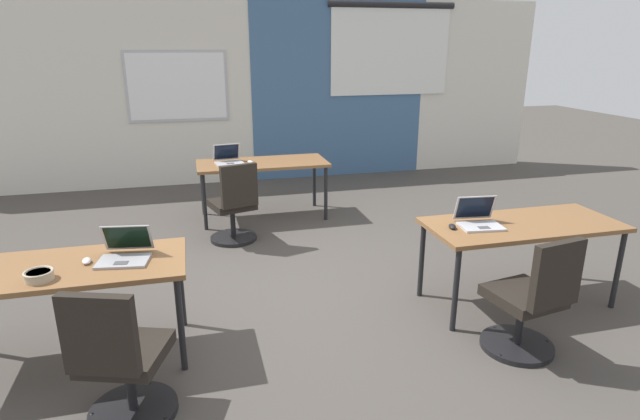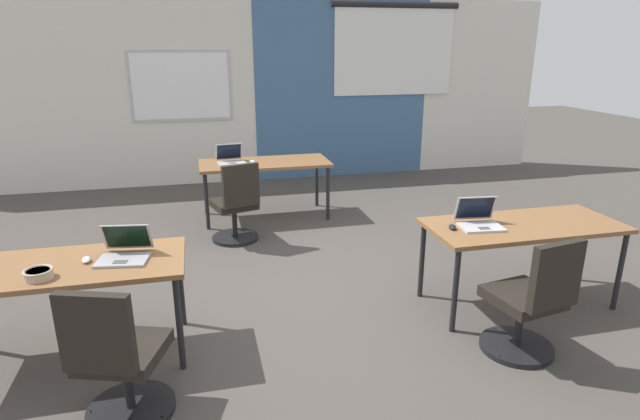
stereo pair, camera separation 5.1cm
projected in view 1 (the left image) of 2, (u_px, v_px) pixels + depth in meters
ground_plane at (301, 293)px, 4.61m from camera, size 24.00×24.00×0.00m
back_wall_assembly at (245, 91)px, 8.05m from camera, size 10.00×0.27×2.80m
desk_near_left at (62, 274)px, 3.44m from camera, size 1.60×0.70×0.72m
desk_near_right at (522, 229)px, 4.26m from camera, size 1.60×0.70×0.72m
desk_far_center at (262, 167)px, 6.43m from camera, size 1.60×0.70×0.72m
laptop_far_left at (228, 159)px, 6.33m from camera, size 0.37×0.35×0.23m
mouse_far_left at (250, 162)px, 6.34m from camera, size 0.09×0.11×0.03m
chair_far_left at (234, 210)px, 5.69m from camera, size 0.54×0.60×0.92m
laptop_near_left_inner at (125, 253)px, 3.51m from camera, size 0.38×0.37×0.22m
mouse_near_left_inner at (87, 261)px, 3.46m from camera, size 0.07×0.11×0.03m
chair_near_left_inner at (122, 367)px, 2.93m from camera, size 0.56×0.61×0.92m
laptop_near_right_inner at (479, 220)px, 4.16m from camera, size 0.36×0.34×0.23m
mouse_near_right_inner at (452, 226)px, 4.11m from camera, size 0.08×0.11×0.03m
chair_near_right_inner at (530, 306)px, 3.61m from camera, size 0.52×0.57×0.92m
snack_bowl at (39, 275)px, 3.20m from camera, size 0.18×0.18×0.06m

